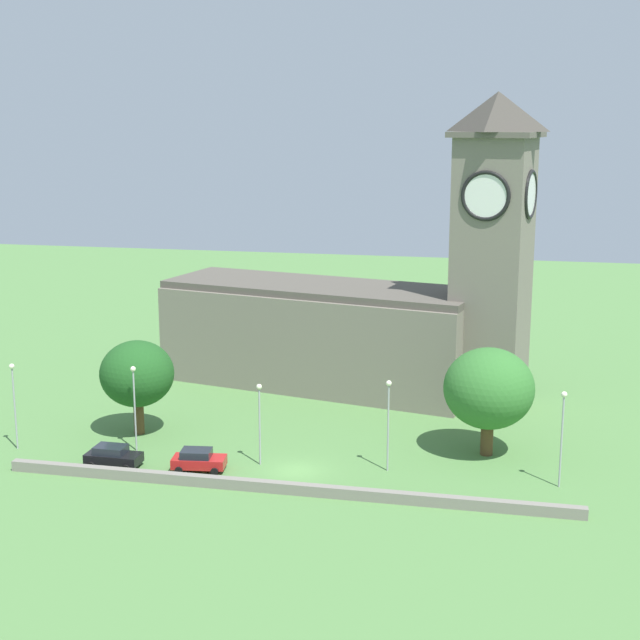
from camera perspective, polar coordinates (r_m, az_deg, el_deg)
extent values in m
plane|color=#517F42|center=(85.84, 0.89, -5.70)|extent=(200.00, 200.00, 0.00)
cube|color=slate|center=(93.80, 0.02, -1.09)|extent=(33.13, 17.44, 9.61)
cube|color=#524C43|center=(92.75, 0.02, 2.01)|extent=(32.94, 16.58, 0.70)
cube|color=slate|center=(86.71, 10.53, 2.76)|extent=(7.59, 7.59, 24.93)
cube|color=#5B554B|center=(85.58, 10.87, 11.19)|extent=(8.80, 8.80, 0.50)
pyramid|color=#403C35|center=(85.57, 10.93, 12.53)|extent=(7.96, 7.96, 3.51)
cylinder|color=white|center=(82.67, 10.18, 7.55)|extent=(4.01, 0.98, 4.08)
torus|color=black|center=(82.67, 10.18, 7.55)|extent=(4.43, 1.30, 4.45)
cylinder|color=white|center=(85.10, 12.87, 7.56)|extent=(0.98, 4.01, 4.08)
torus|color=black|center=(85.10, 12.87, 7.56)|extent=(1.30, 4.43, 4.45)
cube|color=gray|center=(68.00, -2.36, -10.29)|extent=(42.79, 0.70, 0.81)
cube|color=black|center=(74.47, -12.62, -8.31)|extent=(4.31, 1.93, 0.76)
cube|color=#1E232B|center=(74.32, -12.80, -7.80)|extent=(2.42, 1.69, 0.60)
cylinder|color=black|center=(74.81, -11.28, -8.46)|extent=(0.61, 0.35, 0.61)
cylinder|color=black|center=(73.21, -11.88, -8.96)|extent=(0.61, 0.35, 0.61)
cylinder|color=black|center=(76.00, -13.31, -8.22)|extent=(0.61, 0.35, 0.61)
cylinder|color=black|center=(74.42, -13.94, -8.71)|extent=(0.61, 0.35, 0.61)
cube|color=red|center=(72.57, -7.47, -8.67)|extent=(4.29, 2.42, 0.76)
cube|color=#1E232B|center=(72.37, -7.65, -8.16)|extent=(2.48, 1.96, 0.60)
cylinder|color=black|center=(73.31, -6.23, -8.73)|extent=(0.64, 0.42, 0.60)
cylinder|color=black|center=(71.56, -6.53, -9.28)|extent=(0.64, 0.42, 0.60)
cylinder|color=black|center=(73.87, -8.37, -8.63)|extent=(0.64, 0.42, 0.60)
cylinder|color=black|center=(72.14, -8.71, -9.16)|extent=(0.64, 0.42, 0.60)
cylinder|color=#9EA0A5|center=(79.51, -18.32, -5.25)|extent=(0.14, 0.14, 6.80)
sphere|color=#F4EFCC|center=(78.53, -18.49, -2.73)|extent=(0.44, 0.44, 0.44)
cylinder|color=#9EA0A5|center=(76.64, -11.35, -5.55)|extent=(0.14, 0.14, 6.69)
sphere|color=#F4EFCC|center=(75.63, -11.47, -2.98)|extent=(0.44, 0.44, 0.44)
cylinder|color=#9EA0A5|center=(72.43, -3.74, -6.63)|extent=(0.14, 0.14, 6.12)
sphere|color=#F4EFCC|center=(71.44, -3.78, -4.14)|extent=(0.44, 0.44, 0.44)
cylinder|color=#9EA0A5|center=(71.13, 4.22, -6.71)|extent=(0.14, 0.14, 6.79)
sphere|color=#F4EFCC|center=(70.04, 4.27, -3.91)|extent=(0.44, 0.44, 0.44)
cylinder|color=#9EA0A5|center=(70.16, 14.68, -7.33)|extent=(0.14, 0.14, 6.88)
sphere|color=#F4EFCC|center=(69.04, 14.84, -4.46)|extent=(0.44, 0.44, 0.44)
cylinder|color=brown|center=(81.19, -11.12, -5.89)|extent=(0.88, 0.88, 3.00)
ellipsoid|color=#1E511E|center=(80.09, -11.23, -3.26)|extent=(6.30, 6.30, 5.67)
cylinder|color=brown|center=(76.09, 10.26, -7.16)|extent=(1.01, 1.01, 2.86)
ellipsoid|color=#33702D|center=(74.83, 10.38, -4.17)|extent=(7.23, 7.23, 6.50)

